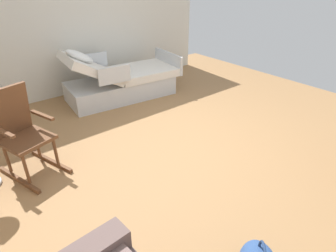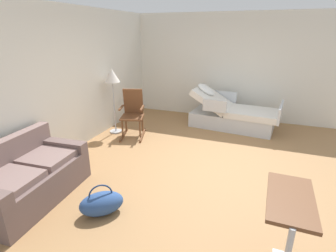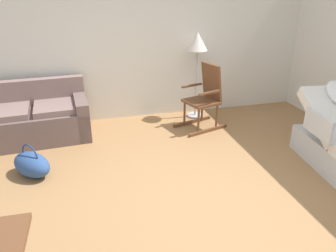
% 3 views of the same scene
% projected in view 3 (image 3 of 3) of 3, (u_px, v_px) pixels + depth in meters
% --- Properties ---
extents(ground_plane, '(7.24, 7.24, 0.00)m').
position_uv_depth(ground_plane, '(190.00, 195.00, 3.73)').
color(ground_plane, '#9E7247').
extents(back_wall, '(5.99, 0.10, 2.70)m').
position_uv_depth(back_wall, '(144.00, 39.00, 5.50)').
color(back_wall, silver).
rests_on(back_wall, ground).
extents(couch, '(1.65, 0.96, 0.85)m').
position_uv_depth(couch, '(34.00, 120.00, 4.98)').
color(couch, '#68534F').
rests_on(couch, ground).
extents(rocking_chair, '(0.87, 0.68, 1.05)m').
position_uv_depth(rocking_chair, '(205.00, 98.00, 5.31)').
color(rocking_chair, brown).
rests_on(rocking_chair, ground).
extents(floor_lamp, '(0.34, 0.34, 1.48)m').
position_uv_depth(floor_lamp, '(197.00, 47.00, 5.44)').
color(floor_lamp, '#B2B5BA').
rests_on(floor_lamp, ground).
extents(duffel_bag, '(0.61, 0.63, 0.43)m').
position_uv_depth(duffel_bag, '(32.00, 164.00, 4.05)').
color(duffel_bag, '#2D4C84').
rests_on(duffel_bag, ground).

